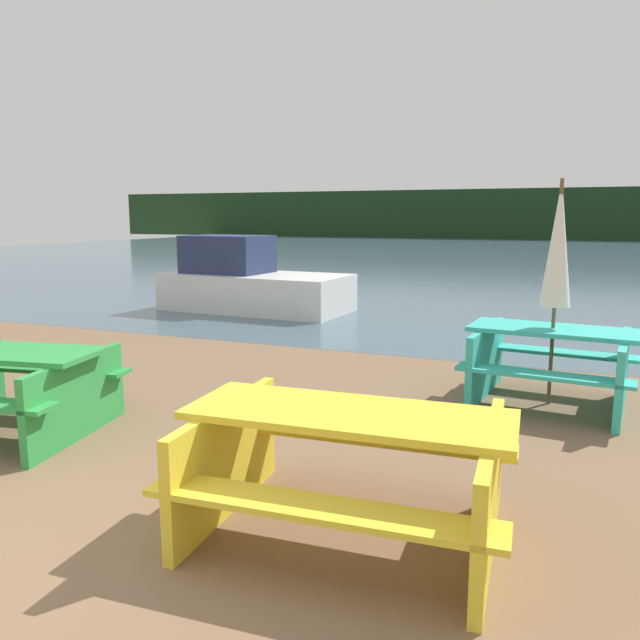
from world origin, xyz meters
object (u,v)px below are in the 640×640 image
Objects in this scene: picnic_table_yellow at (348,460)px; picnic_table_green at (9,383)px; boat at (249,283)px; picnic_table_teal at (551,359)px; umbrella_white at (558,245)px.

picnic_table_green is at bearing 171.14° from picnic_table_yellow.
picnic_table_yellow is 9.08m from boat.
picnic_table_yellow is 3.36m from picnic_table_teal.
picnic_table_teal reaches higher than picnic_table_green.
picnic_table_yellow is 1.16× the size of picnic_table_teal.
boat reaches higher than picnic_table_yellow.
picnic_table_yellow reaches higher than picnic_table_green.
picnic_table_green is 5.20m from umbrella_white.
boat is (-5.87, 4.43, -1.05)m from umbrella_white.
picnic_table_green is 5.07m from picnic_table_teal.
picnic_table_green is 7.31m from boat.
boat is (-4.89, 7.65, 0.08)m from picnic_table_yellow.
umbrella_white reaches higher than boat.
picnic_table_yellow is 1.09× the size of picnic_table_green.
boat reaches higher than picnic_table_teal.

